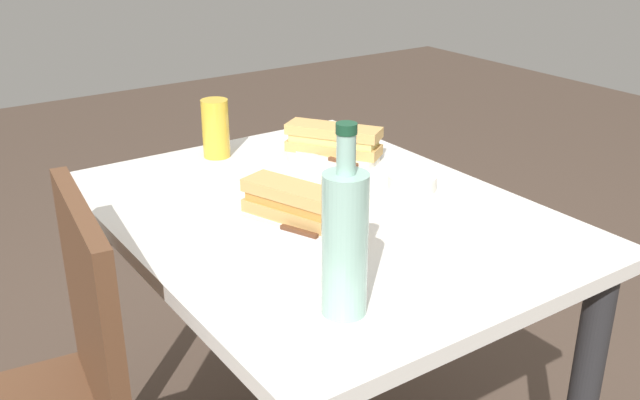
{
  "coord_description": "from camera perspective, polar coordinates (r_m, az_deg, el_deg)",
  "views": [
    {
      "loc": [
        -1.12,
        0.77,
        1.33
      ],
      "look_at": [
        0.0,
        0.0,
        0.75
      ],
      "focal_mm": 40.75,
      "sensor_mm": 36.0,
      "label": 1
    }
  ],
  "objects": [
    {
      "name": "dining_table",
      "position": [
        1.54,
        0.0,
        -4.98
      ],
      "size": [
        1.01,
        0.78,
        0.73
      ],
      "color": "silver",
      "rests_on": "ground"
    },
    {
      "name": "plate_near",
      "position": [
        1.77,
        1.06,
        3.51
      ],
      "size": [
        0.23,
        0.23,
        0.01
      ],
      "primitive_type": "cylinder",
      "color": "silver",
      "rests_on": "dining_table"
    },
    {
      "name": "baguette_sandwich_near",
      "position": [
        1.76,
        1.07,
        4.79
      ],
      "size": [
        0.23,
        0.19,
        0.07
      ],
      "color": "tan",
      "rests_on": "plate_near"
    },
    {
      "name": "knife_near",
      "position": [
        1.71,
        0.77,
        3.25
      ],
      "size": [
        0.17,
        0.07,
        0.01
      ],
      "color": "silver",
      "rests_on": "plate_near"
    },
    {
      "name": "plate_far",
      "position": [
        1.41,
        -2.05,
        -1.71
      ],
      "size": [
        0.23,
        0.23,
        0.01
      ],
      "primitive_type": "cylinder",
      "color": "white",
      "rests_on": "dining_table"
    },
    {
      "name": "baguette_sandwich_far",
      "position": [
        1.39,
        -2.07,
        -0.15
      ],
      "size": [
        0.22,
        0.14,
        0.07
      ],
      "color": "tan",
      "rests_on": "plate_far"
    },
    {
      "name": "knife_far",
      "position": [
        1.36,
        -2.98,
        -2.13
      ],
      "size": [
        0.17,
        0.08,
        0.01
      ],
      "color": "silver",
      "rests_on": "plate_far"
    },
    {
      "name": "water_bottle",
      "position": [
        1.07,
        1.96,
        -3.21
      ],
      "size": [
        0.07,
        0.07,
        0.3
      ],
      "color": "#99C6B7",
      "rests_on": "dining_table"
    },
    {
      "name": "beer_glass",
      "position": [
        1.78,
        -8.2,
        5.58
      ],
      "size": [
        0.07,
        0.07,
        0.14
      ],
      "primitive_type": "cylinder",
      "color": "gold",
      "rests_on": "dining_table"
    },
    {
      "name": "olive_bowl",
      "position": [
        1.6,
        7.26,
        1.41
      ],
      "size": [
        0.11,
        0.11,
        0.03
      ],
      "primitive_type": "cylinder",
      "color": "silver",
      "rests_on": "dining_table"
    },
    {
      "name": "paper_napkin",
      "position": [
        1.21,
        8.96,
        -6.61
      ],
      "size": [
        0.16,
        0.16,
        0.0
      ],
      "primitive_type": "cube",
      "rotation": [
        0.0,
        0.0,
        0.18
      ],
      "color": "white",
      "rests_on": "dining_table"
    }
  ]
}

